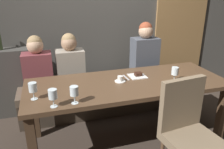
{
  "coord_description": "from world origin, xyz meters",
  "views": [
    {
      "loc": [
        -0.83,
        -2.15,
        1.7
      ],
      "look_at": [
        -0.17,
        0.02,
        0.84
      ],
      "focal_mm": 36.2,
      "sensor_mm": 36.0,
      "label": 1
    }
  ],
  "objects": [
    {
      "name": "fork_on_table",
      "position": [
        0.03,
        0.12,
        0.74
      ],
      "size": [
        0.02,
        0.17,
        0.01
      ],
      "primitive_type": "cube",
      "rotation": [
        0.0,
        0.0,
        0.05
      ],
      "color": "silver",
      "rests_on": "dining_table"
    },
    {
      "name": "espresso_cup",
      "position": [
        -0.08,
        0.03,
        0.77
      ],
      "size": [
        0.12,
        0.12,
        0.06
      ],
      "color": "white",
      "rests_on": "dining_table"
    },
    {
      "name": "wine_glass_near_left",
      "position": [
        -0.98,
        -0.14,
        0.86
      ],
      "size": [
        0.08,
        0.08,
        0.16
      ],
      "color": "silver",
      "rests_on": "dining_table"
    },
    {
      "name": "dessert_plate",
      "position": [
        0.17,
        0.12,
        0.75
      ],
      "size": [
        0.19,
        0.19,
        0.05
      ],
      "color": "white",
      "rests_on": "dining_table"
    },
    {
      "name": "diner_far_end",
      "position": [
        0.51,
        0.67,
        0.85
      ],
      "size": [
        0.36,
        0.24,
        0.83
      ],
      "color": "#4C515B",
      "rests_on": "banquette_bench"
    },
    {
      "name": "dining_table",
      "position": [
        0.0,
        0.0,
        0.65
      ],
      "size": [
        2.2,
        0.84,
        0.74
      ],
      "color": "#493422",
      "rests_on": "ground"
    },
    {
      "name": "arched_door",
      "position": [
        1.35,
        1.15,
        1.36
      ],
      "size": [
        0.9,
        0.05,
        2.55
      ],
      "color": "olive",
      "rests_on": "ground"
    },
    {
      "name": "chair_near_side",
      "position": [
        0.3,
        -0.72,
        0.56
      ],
      "size": [
        0.49,
        0.49,
        0.98
      ],
      "color": "brown",
      "rests_on": "ground"
    },
    {
      "name": "wine_glass_center_back",
      "position": [
        -0.63,
        -0.33,
        0.86
      ],
      "size": [
        0.08,
        0.08,
        0.16
      ],
      "color": "silver",
      "rests_on": "dining_table"
    },
    {
      "name": "back_wall_tiled",
      "position": [
        0.0,
        1.22,
        1.5
      ],
      "size": [
        6.0,
        0.12,
        3.0
      ],
      "primitive_type": "cube",
      "color": "#4C4944",
      "rests_on": "ground"
    },
    {
      "name": "diner_bearded",
      "position": [
        -0.54,
        0.72,
        0.79
      ],
      "size": [
        0.36,
        0.24,
        0.73
      ],
      "color": "#9E9384",
      "rests_on": "banquette_bench"
    },
    {
      "name": "ground",
      "position": [
        0.0,
        0.0,
        0.0
      ],
      "size": [
        9.0,
        9.0,
        0.0
      ],
      "primitive_type": "plane",
      "color": "#382D26"
    },
    {
      "name": "banquette_bench",
      "position": [
        0.0,
        0.7,
        0.23
      ],
      "size": [
        2.5,
        0.44,
        0.45
      ],
      "color": "#40352A",
      "rests_on": "ground"
    },
    {
      "name": "wine_glass_end_right",
      "position": [
        -0.81,
        -0.34,
        0.86
      ],
      "size": [
        0.08,
        0.08,
        0.16
      ],
      "color": "silver",
      "rests_on": "dining_table"
    },
    {
      "name": "wine_glass_center_front",
      "position": [
        0.5,
        -0.13,
        0.86
      ],
      "size": [
        0.08,
        0.08,
        0.16
      ],
      "color": "silver",
      "rests_on": "dining_table"
    },
    {
      "name": "diner_redhead",
      "position": [
        -0.95,
        0.71,
        0.79
      ],
      "size": [
        0.36,
        0.24,
        0.72
      ],
      "color": "brown",
      "rests_on": "banquette_bench"
    }
  ]
}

